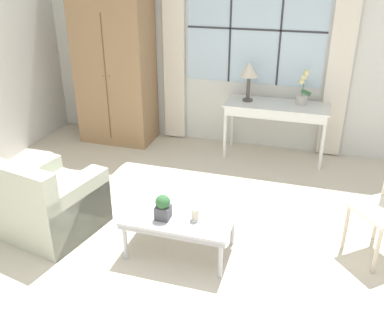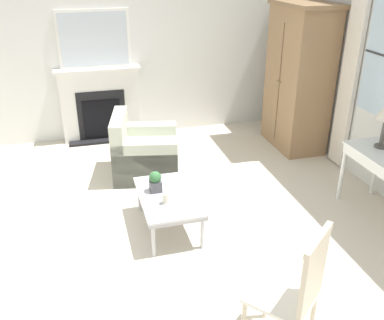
{
  "view_description": "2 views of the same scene",
  "coord_description": "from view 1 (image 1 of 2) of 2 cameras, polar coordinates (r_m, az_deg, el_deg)",
  "views": [
    {
      "loc": [
        0.87,
        -2.74,
        2.48
      ],
      "look_at": [
        -0.11,
        0.51,
        0.86
      ],
      "focal_mm": 40.0,
      "sensor_mm": 36.0,
      "label": 1
    },
    {
      "loc": [
        3.63,
        -0.45,
        2.66
      ],
      "look_at": [
        -0.1,
        0.56,
        0.81
      ],
      "focal_mm": 40.0,
      "sensor_mm": 36.0,
      "label": 2
    }
  ],
  "objects": [
    {
      "name": "table_lamp",
      "position": [
        5.67,
        7.67,
        11.63
      ],
      "size": [
        0.24,
        0.24,
        0.52
      ],
      "color": "#4C4742",
      "rests_on": "console_table"
    },
    {
      "name": "armchair_upholstered",
      "position": [
        4.42,
        -18.54,
        -5.68
      ],
      "size": [
        0.97,
        0.97,
        0.83
      ],
      "color": "beige",
      "rests_on": "ground_plane"
    },
    {
      "name": "console_table",
      "position": [
        5.72,
        11.2,
        6.54
      ],
      "size": [
        1.33,
        0.55,
        0.75
      ],
      "color": "white",
      "rests_on": "ground_plane"
    },
    {
      "name": "armoire",
      "position": [
        6.22,
        -10.2,
        11.91
      ],
      "size": [
        1.1,
        0.65,
        2.1
      ],
      "color": "#93704C",
      "rests_on": "ground_plane"
    },
    {
      "name": "potted_plant_small",
      "position": [
        3.73,
        -3.9,
        -6.25
      ],
      "size": [
        0.13,
        0.13,
        0.23
      ],
      "color": "#4C4C51",
      "rests_on": "coffee_table"
    },
    {
      "name": "ground_plane",
      "position": [
        3.8,
        -0.62,
        -15.26
      ],
      "size": [
        14.0,
        14.0,
        0.0
      ],
      "primitive_type": "plane",
      "color": "beige"
    },
    {
      "name": "coffee_table",
      "position": [
        3.86,
        -1.61,
        -7.74
      ],
      "size": [
        0.97,
        0.59,
        0.41
      ],
      "color": "#BCBCC1",
      "rests_on": "ground_plane"
    },
    {
      "name": "pillar_candle",
      "position": [
        3.73,
        0.43,
        -7.36
      ],
      "size": [
        0.09,
        0.09,
        0.13
      ],
      "color": "silver",
      "rests_on": "coffee_table"
    },
    {
      "name": "potted_orchid",
      "position": [
        5.71,
        14.55,
        8.83
      ],
      "size": [
        0.18,
        0.14,
        0.46
      ],
      "color": "#BCB7AD",
      "rests_on": "console_table"
    },
    {
      "name": "wall_back_windowed",
      "position": [
        5.93,
        8.34,
        14.72
      ],
      "size": [
        7.2,
        0.14,
        2.8
      ],
      "color": "silver",
      "rests_on": "ground_plane"
    }
  ]
}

